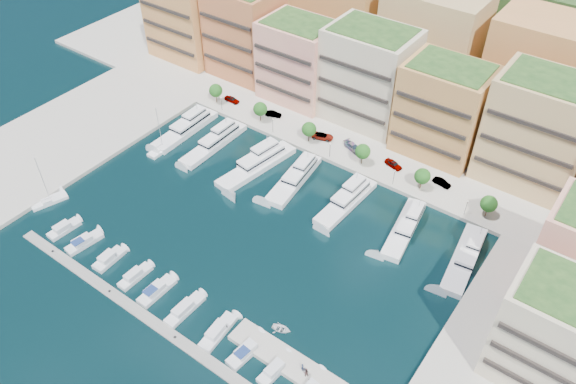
% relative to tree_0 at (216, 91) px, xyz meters
% --- Properties ---
extents(ground, '(400.00, 400.00, 0.00)m').
position_rel_tree_0_xyz_m(ground, '(40.00, -33.50, -4.74)').
color(ground, black).
rests_on(ground, ground).
extents(north_quay, '(220.00, 64.00, 2.00)m').
position_rel_tree_0_xyz_m(north_quay, '(40.00, 28.50, -4.74)').
color(north_quay, '#9E998E').
rests_on(north_quay, ground).
extents(west_quay, '(34.00, 76.00, 2.00)m').
position_rel_tree_0_xyz_m(west_quay, '(-22.00, -41.50, -4.74)').
color(west_quay, '#9E998E').
rests_on(west_quay, ground).
extents(hillside, '(240.00, 40.00, 58.00)m').
position_rel_tree_0_xyz_m(hillside, '(40.00, 76.50, -4.74)').
color(hillside, '#1C3C18').
rests_on(hillside, ground).
extents(south_pontoon, '(72.00, 2.20, 0.35)m').
position_rel_tree_0_xyz_m(south_pontoon, '(37.00, -63.50, -4.74)').
color(south_pontoon, gray).
rests_on(south_pontoon, ground).
extents(finger_pier, '(32.00, 5.00, 2.00)m').
position_rel_tree_0_xyz_m(finger_pier, '(70.00, -55.50, -4.74)').
color(finger_pier, '#9E998E').
rests_on(finger_pier, ground).
extents(apartment_0, '(22.00, 16.50, 24.80)m').
position_rel_tree_0_xyz_m(apartment_0, '(-26.00, 16.49, 8.57)').
color(apartment_0, '#DC8D50').
rests_on(apartment_0, north_quay).
extents(apartment_1, '(20.00, 16.50, 26.80)m').
position_rel_tree_0_xyz_m(apartment_1, '(-4.00, 18.49, 9.57)').
color(apartment_1, '#BF673F').
rests_on(apartment_1, north_quay).
extents(apartment_2, '(20.00, 15.50, 22.80)m').
position_rel_tree_0_xyz_m(apartment_2, '(17.00, 16.49, 7.57)').
color(apartment_2, '#EFAC85').
rests_on(apartment_2, north_quay).
extents(apartment_3, '(22.00, 16.50, 25.80)m').
position_rel_tree_0_xyz_m(apartment_3, '(38.00, 18.49, 9.07)').
color(apartment_3, beige).
rests_on(apartment_3, north_quay).
extents(apartment_4, '(20.00, 15.50, 23.80)m').
position_rel_tree_0_xyz_m(apartment_4, '(60.00, 16.49, 8.07)').
color(apartment_4, '#B57944').
rests_on(apartment_4, north_quay).
extents(apartment_5, '(22.00, 16.50, 26.80)m').
position_rel_tree_0_xyz_m(apartment_5, '(82.00, 18.49, 9.57)').
color(apartment_5, tan).
rests_on(apartment_5, north_quay).
extents(apartment_east_b, '(18.00, 14.50, 20.80)m').
position_rel_tree_0_xyz_m(apartment_east_b, '(102.00, -31.51, 6.57)').
color(apartment_east_b, beige).
rests_on(apartment_east_b, east_quay).
extents(backblock_1, '(26.00, 18.00, 30.00)m').
position_rel_tree_0_xyz_m(backblock_1, '(15.00, 40.50, 11.26)').
color(backblock_1, '#B57944').
rests_on(backblock_1, north_quay).
extents(backblock_2, '(26.00, 18.00, 30.00)m').
position_rel_tree_0_xyz_m(backblock_2, '(45.00, 40.50, 11.26)').
color(backblock_2, tan).
rests_on(backblock_2, north_quay).
extents(backblock_3, '(26.00, 18.00, 30.00)m').
position_rel_tree_0_xyz_m(backblock_3, '(75.00, 40.50, 11.26)').
color(backblock_3, '#DC8D50').
rests_on(backblock_3, north_quay).
extents(tree_0, '(3.80, 3.80, 5.65)m').
position_rel_tree_0_xyz_m(tree_0, '(0.00, 0.00, 0.00)').
color(tree_0, '#473323').
rests_on(tree_0, north_quay).
extents(tree_1, '(3.80, 3.80, 5.65)m').
position_rel_tree_0_xyz_m(tree_1, '(16.00, 0.00, 0.00)').
color(tree_1, '#473323').
rests_on(tree_1, north_quay).
extents(tree_2, '(3.80, 3.80, 5.65)m').
position_rel_tree_0_xyz_m(tree_2, '(32.00, 0.00, 0.00)').
color(tree_2, '#473323').
rests_on(tree_2, north_quay).
extents(tree_3, '(3.80, 3.80, 5.65)m').
position_rel_tree_0_xyz_m(tree_3, '(48.00, 0.00, 0.00)').
color(tree_3, '#473323').
rests_on(tree_3, north_quay).
extents(tree_4, '(3.80, 3.80, 5.65)m').
position_rel_tree_0_xyz_m(tree_4, '(64.00, 0.00, 0.00)').
color(tree_4, '#473323').
rests_on(tree_4, north_quay).
extents(tree_5, '(3.80, 3.80, 5.65)m').
position_rel_tree_0_xyz_m(tree_5, '(80.00, 0.00, 0.00)').
color(tree_5, '#473323').
rests_on(tree_5, north_quay).
extents(lamppost_0, '(0.30, 0.30, 4.20)m').
position_rel_tree_0_xyz_m(lamppost_0, '(4.00, -2.30, -0.92)').
color(lamppost_0, black).
rests_on(lamppost_0, north_quay).
extents(lamppost_1, '(0.30, 0.30, 4.20)m').
position_rel_tree_0_xyz_m(lamppost_1, '(22.00, -2.30, -0.92)').
color(lamppost_1, black).
rests_on(lamppost_1, north_quay).
extents(lamppost_2, '(0.30, 0.30, 4.20)m').
position_rel_tree_0_xyz_m(lamppost_2, '(40.00, -2.30, -0.92)').
color(lamppost_2, black).
rests_on(lamppost_2, north_quay).
extents(lamppost_3, '(0.30, 0.30, 4.20)m').
position_rel_tree_0_xyz_m(lamppost_3, '(58.00, -2.30, -0.92)').
color(lamppost_3, black).
rests_on(lamppost_3, north_quay).
extents(lamppost_4, '(0.30, 0.30, 4.20)m').
position_rel_tree_0_xyz_m(lamppost_4, '(76.00, -2.30, -0.92)').
color(lamppost_4, black).
rests_on(lamppost_4, north_quay).
extents(yacht_0, '(5.48, 21.51, 7.30)m').
position_rel_tree_0_xyz_m(yacht_0, '(2.11, -14.30, -3.53)').
color(yacht_0, white).
rests_on(yacht_0, ground).
extents(yacht_1, '(4.50, 22.05, 7.30)m').
position_rel_tree_0_xyz_m(yacht_1, '(12.67, -14.65, -3.65)').
color(yacht_1, white).
rests_on(yacht_1, ground).
extents(yacht_2, '(8.26, 23.66, 7.30)m').
position_rel_tree_0_xyz_m(yacht_2, '(27.38, -15.12, -3.53)').
color(yacht_2, white).
rests_on(yacht_2, ground).
extents(yacht_3, '(7.47, 20.88, 7.30)m').
position_rel_tree_0_xyz_m(yacht_3, '(37.80, -13.85, -3.53)').
color(yacht_3, white).
rests_on(yacht_3, ground).
extents(yacht_4, '(5.56, 19.84, 7.30)m').
position_rel_tree_0_xyz_m(yacht_4, '(52.28, -13.55, -3.65)').
color(yacht_4, white).
rests_on(yacht_4, ground).
extents(yacht_5, '(7.18, 19.79, 7.30)m').
position_rel_tree_0_xyz_m(yacht_5, '(67.16, -13.37, -3.53)').
color(yacht_5, white).
rests_on(yacht_5, ground).
extents(yacht_6, '(7.13, 20.84, 7.30)m').
position_rel_tree_0_xyz_m(yacht_6, '(81.32, -13.85, -3.53)').
color(yacht_6, white).
rests_on(yacht_6, ground).
extents(cruiser_0, '(3.07, 7.40, 2.55)m').
position_rel_tree_0_xyz_m(cruiser_0, '(6.66, -58.08, -4.20)').
color(cruiser_0, silver).
rests_on(cruiser_0, ground).
extents(cruiser_1, '(3.76, 8.38, 2.66)m').
position_rel_tree_0_xyz_m(cruiser_1, '(13.51, -58.11, -4.17)').
color(cruiser_1, silver).
rests_on(cruiser_1, ground).
extents(cruiser_2, '(3.10, 7.17, 2.55)m').
position_rel_tree_0_xyz_m(cruiser_2, '(21.54, -58.08, -4.20)').
color(cruiser_2, silver).
rests_on(cruiser_2, ground).
extents(cruiser_3, '(2.50, 7.55, 2.55)m').
position_rel_tree_0_xyz_m(cruiser_3, '(29.43, -58.08, -4.20)').
color(cruiser_3, silver).
rests_on(cruiser_3, ground).
extents(cruiser_4, '(2.94, 8.32, 2.66)m').
position_rel_tree_0_xyz_m(cruiser_4, '(35.64, -58.11, -4.17)').
color(cruiser_4, silver).
rests_on(cruiser_4, ground).
extents(cruiser_5, '(2.73, 8.95, 2.55)m').
position_rel_tree_0_xyz_m(cruiser_5, '(43.27, -58.10, -4.20)').
color(cruiser_5, silver).
rests_on(cruiser_5, ground).
extents(cruiser_6, '(3.38, 8.97, 2.55)m').
position_rel_tree_0_xyz_m(cruiser_6, '(51.71, -58.10, -4.20)').
color(cruiser_6, silver).
rests_on(cruiser_6, ground).
extents(cruiser_7, '(3.57, 8.60, 2.66)m').
position_rel_tree_0_xyz_m(cruiser_7, '(58.60, -58.11, -4.17)').
color(cruiser_7, silver).
rests_on(cruiser_7, ground).
extents(cruiser_8, '(3.09, 7.61, 2.55)m').
position_rel_tree_0_xyz_m(cruiser_8, '(64.94, -58.08, -4.20)').
color(cruiser_8, silver).
rests_on(cruiser_8, ground).
extents(sailboat_2, '(2.94, 8.29, 13.20)m').
position_rel_tree_0_xyz_m(sailboat_2, '(2.82, -24.71, -4.42)').
color(sailboat_2, white).
rests_on(sailboat_2, ground).
extents(sailboat_0, '(5.22, 8.67, 13.20)m').
position_rel_tree_0_xyz_m(sailboat_0, '(-3.92, -54.24, -4.43)').
color(sailboat_0, white).
rests_on(sailboat_0, ground).
extents(tender_0, '(4.16, 3.40, 0.75)m').
position_rel_tree_0_xyz_m(tender_0, '(60.74, -50.60, -4.37)').
color(tender_0, white).
rests_on(tender_0, ground).
extents(car_0, '(4.65, 1.90, 1.58)m').
position_rel_tree_0_xyz_m(car_0, '(3.50, 2.63, -2.95)').
color(car_0, gray).
rests_on(car_0, north_quay).
extents(car_1, '(4.72, 2.96, 1.47)m').
position_rel_tree_0_xyz_m(car_1, '(17.58, 3.73, -3.01)').
color(car_1, gray).
rests_on(car_1, north_quay).
extents(car_2, '(6.16, 4.24, 1.56)m').
position_rel_tree_0_xyz_m(car_2, '(34.35, 3.03, -2.96)').
color(car_2, gray).
rests_on(car_2, north_quay).
extents(car_3, '(6.11, 4.04, 1.65)m').
position_rel_tree_0_xyz_m(car_3, '(43.30, 3.68, -2.92)').
color(car_3, gray).
rests_on(car_3, north_quay).
extents(car_4, '(5.10, 3.10, 1.62)m').
position_rel_tree_0_xyz_m(car_4, '(54.95, 3.53, -2.93)').
color(car_4, gray).
rests_on(car_4, north_quay).
extents(car_5, '(4.64, 2.19, 1.47)m').
position_rel_tree_0_xyz_m(car_5, '(67.54, 4.15, -3.01)').
color(car_5, gray).
rests_on(car_5, north_quay).
extents(person_0, '(0.69, 0.77, 1.76)m').
position_rel_tree_0_xyz_m(person_0, '(68.91, -55.48, -2.86)').
color(person_0, '#283551').
rests_on(person_0, finger_pier).
extents(person_1, '(1.21, 1.16, 1.97)m').
position_rel_tree_0_xyz_m(person_1, '(70.00, -56.01, -2.76)').
color(person_1, '#4A302C').
rests_on(person_1, finger_pier).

